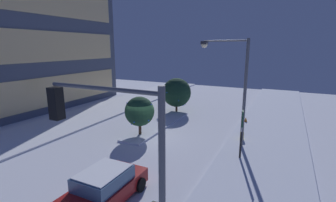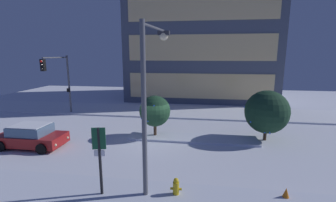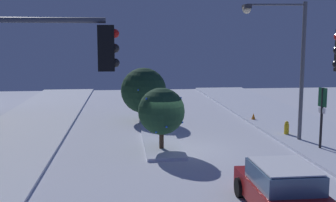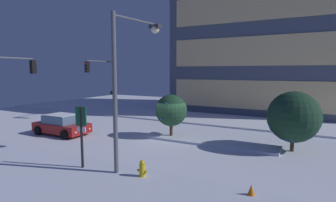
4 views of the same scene
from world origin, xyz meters
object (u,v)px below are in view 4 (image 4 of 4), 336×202
at_px(parking_info_sign, 81,130).
at_px(traffic_light_corner_far_left, 103,78).
at_px(fire_hydrant, 142,170).
at_px(decorated_tree_left_of_median, 171,110).
at_px(decorated_tree_median, 294,117).
at_px(car_near, 62,125).
at_px(traffic_light_corner_near_left, 6,82).
at_px(street_lamp_arched, 129,70).
at_px(construction_cone, 251,191).

bearing_deg(parking_info_sign, traffic_light_corner_far_left, 26.11).
distance_m(fire_hydrant, decorated_tree_left_of_median, 7.67).
bearing_deg(decorated_tree_left_of_median, decorated_tree_median, 3.29).
relative_size(car_near, parking_info_sign, 1.42).
height_order(traffic_light_corner_far_left, decorated_tree_median, traffic_light_corner_far_left).
height_order(traffic_light_corner_near_left, street_lamp_arched, street_lamp_arched).
relative_size(decorated_tree_left_of_median, construction_cone, 5.54).
relative_size(street_lamp_arched, parking_info_sign, 2.36).
relative_size(traffic_light_corner_near_left, fire_hydrant, 6.68).
xyz_separation_m(traffic_light_corner_far_left, decorated_tree_median, (17.73, -3.81, -1.96)).
relative_size(car_near, traffic_light_corner_near_left, 0.75).
relative_size(traffic_light_corner_near_left, decorated_tree_left_of_median, 1.89).
bearing_deg(street_lamp_arched, car_near, 75.02).
bearing_deg(street_lamp_arched, decorated_tree_left_of_median, 16.61).
bearing_deg(street_lamp_arched, traffic_light_corner_near_left, 91.73).
relative_size(traffic_light_corner_near_left, construction_cone, 10.50).
height_order(car_near, parking_info_sign, parking_info_sign).
bearing_deg(traffic_light_corner_near_left, decorated_tree_median, -71.31).
height_order(car_near, traffic_light_corner_near_left, traffic_light_corner_near_left).
distance_m(parking_info_sign, decorated_tree_median, 11.71).
height_order(traffic_light_corner_near_left, construction_cone, traffic_light_corner_near_left).
bearing_deg(traffic_light_corner_near_left, fire_hydrant, -97.60).
distance_m(car_near, parking_info_sign, 8.29).
xyz_separation_m(traffic_light_corner_near_left, decorated_tree_left_of_median, (9.89, 5.52, -2.03)).
distance_m(car_near, street_lamp_arched, 10.21).
relative_size(traffic_light_corner_far_left, street_lamp_arched, 0.81).
xyz_separation_m(traffic_light_corner_near_left, decorated_tree_median, (17.65, 5.97, -1.92)).
bearing_deg(street_lamp_arched, fire_hydrant, -116.02).
height_order(street_lamp_arched, construction_cone, street_lamp_arched).
bearing_deg(street_lamp_arched, construction_cone, -86.75).
relative_size(traffic_light_corner_far_left, fire_hydrant, 6.75).
relative_size(fire_hydrant, decorated_tree_left_of_median, 0.28).
bearing_deg(fire_hydrant, traffic_light_corner_far_left, 137.15).
bearing_deg(construction_cone, traffic_light_corner_near_left, 175.90).
xyz_separation_m(decorated_tree_median, construction_cone, (-0.93, -7.17, -1.76)).
height_order(traffic_light_corner_near_left, decorated_tree_median, traffic_light_corner_near_left).
bearing_deg(construction_cone, street_lamp_arched, 176.90).
distance_m(car_near, traffic_light_corner_far_left, 8.32).
distance_m(car_near, traffic_light_corner_near_left, 4.72).
distance_m(car_near, fire_hydrant, 10.74).
distance_m(traffic_light_corner_near_left, street_lamp_arched, 11.12).
xyz_separation_m(traffic_light_corner_far_left, parking_info_sign, (9.20, -11.82, -2.04)).
distance_m(parking_info_sign, construction_cone, 7.83).
relative_size(traffic_light_corner_near_left, parking_info_sign, 1.90).
height_order(street_lamp_arched, decorated_tree_left_of_median, street_lamp_arched).
xyz_separation_m(car_near, decorated_tree_left_of_median, (7.58, 3.01, 1.22)).
distance_m(fire_hydrant, parking_info_sign, 3.48).
bearing_deg(decorated_tree_left_of_median, traffic_light_corner_near_left, -150.82).
xyz_separation_m(traffic_light_corner_near_left, parking_info_sign, (9.12, -2.05, -2.00)).
distance_m(decorated_tree_left_of_median, construction_cone, 9.73).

